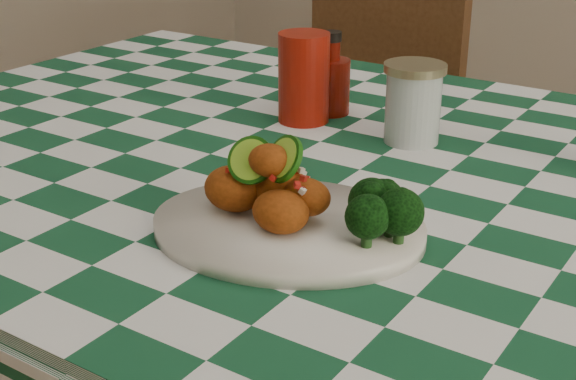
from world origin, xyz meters
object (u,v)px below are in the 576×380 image
Objects in this scene: ketchup_bottle at (331,73)px; plate at (288,228)px; mason_jar at (413,103)px; red_tumbler at (304,78)px; fried_chicken_pile at (274,181)px; wooden_chair_left at (342,150)px.

plate is at bearing -65.14° from ketchup_bottle.
ketchup_bottle is at bearing 163.02° from mason_jar.
plate is at bearing -59.87° from red_tumbler.
plate is 2.29× the size of fried_chicken_pile.
mason_jar is at bearing -50.12° from wooden_chair_left.
plate is at bearing -60.57° from wooden_chair_left.
plate is 1.14m from wooden_chair_left.
red_tumbler reaches higher than plate.
wooden_chair_left is at bearing 126.96° from mason_jar.
plate is 0.32× the size of wooden_chair_left.
fried_chicken_pile is at bearing -61.44° from wooden_chair_left.
red_tumbler reaches higher than ketchup_bottle.
ketchup_bottle reaches higher than fried_chicken_pile.
red_tumbler is 0.06m from ketchup_bottle.
plate is 0.36m from mason_jar.
fried_chicken_pile is at bearing 180.00° from plate.
wooden_chair_left is at bearing 115.65° from fried_chicken_pile.
wooden_chair_left reaches higher than ketchup_bottle.
mason_jar is 0.12× the size of wooden_chair_left.
fried_chicken_pile is 0.44m from ketchup_bottle.
red_tumbler is at bearing 117.84° from fried_chicken_pile.
ketchup_bottle is 0.18m from mason_jar.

